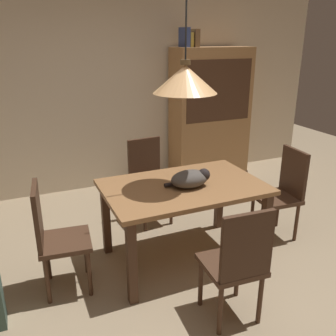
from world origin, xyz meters
TOP-DOWN VIEW (x-y plane):
  - ground at (0.00, 0.00)m, footprint 10.00×10.00m
  - back_wall at (0.00, 2.65)m, footprint 6.40×0.10m
  - dining_table at (0.10, 0.53)m, footprint 1.40×0.90m
  - chair_left_side at (-1.02, 0.54)m, footprint 0.44×0.44m
  - chair_right_side at (1.23, 0.52)m, footprint 0.43×0.43m
  - chair_far_back at (0.10, 1.40)m, footprint 0.43×0.43m
  - chair_near_front at (0.10, -0.35)m, footprint 0.42×0.42m
  - cat_sleeping at (0.14, 0.46)m, footprint 0.39×0.23m
  - pendant_lamp at (0.10, 0.53)m, footprint 0.52×0.52m
  - hutch_bookcase at (1.38, 2.32)m, footprint 1.12×0.45m
  - book_blue_wide at (0.96, 2.32)m, footprint 0.06×0.24m
  - book_yellow_short at (1.03, 2.32)m, footprint 0.04×0.20m
  - book_brown_thick at (1.10, 2.32)m, footprint 0.06×0.24m

SIDE VIEW (x-z plane):
  - ground at x=0.00m, z-range 0.00..0.00m
  - chair_left_side at x=-1.02m, z-range 0.05..0.98m
  - chair_right_side at x=1.23m, z-range 0.05..0.98m
  - chair_far_back at x=0.10m, z-range 0.05..0.98m
  - chair_near_front at x=0.10m, z-range 0.05..0.98m
  - dining_table at x=0.10m, z-range 0.27..1.02m
  - cat_sleeping at x=0.14m, z-range 0.75..0.90m
  - hutch_bookcase at x=1.38m, z-range -0.04..1.81m
  - back_wall at x=0.00m, z-range 0.00..2.90m
  - pendant_lamp at x=0.10m, z-range 1.01..2.31m
  - book_yellow_short at x=1.03m, z-range 1.85..2.03m
  - book_brown_thick at x=1.10m, z-range 1.85..2.07m
  - book_blue_wide at x=0.96m, z-range 1.85..2.09m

